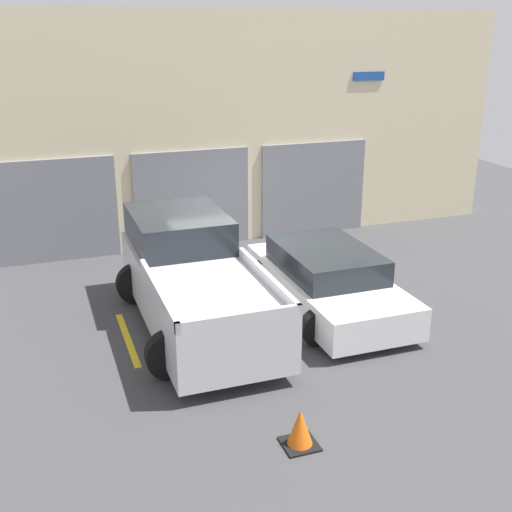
% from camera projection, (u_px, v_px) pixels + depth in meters
% --- Properties ---
extents(ground_plane, '(28.00, 28.00, 0.00)m').
position_uv_depth(ground_plane, '(237.00, 286.00, 13.85)').
color(ground_plane, '#3D3D3F').
extents(shophouse_building, '(16.72, 0.68, 5.70)m').
position_uv_depth(shophouse_building, '(195.00, 133.00, 15.82)').
color(shophouse_building, beige).
rests_on(shophouse_building, ground).
extents(pickup_truck, '(2.54, 5.08, 1.87)m').
position_uv_depth(pickup_truck, '(193.00, 279.00, 11.87)').
color(pickup_truck, silver).
rests_on(pickup_truck, ground).
extents(sedan_white, '(2.29, 4.29, 1.24)m').
position_uv_depth(sedan_white, '(327.00, 280.00, 12.58)').
color(sedan_white, white).
rests_on(sedan_white, ground).
extents(parking_stripe_far_left, '(0.12, 2.20, 0.01)m').
position_uv_depth(parking_stripe_far_left, '(128.00, 339.00, 11.51)').
color(parking_stripe_far_left, gold).
rests_on(parking_stripe_far_left, ground).
extents(parking_stripe_left, '(0.12, 2.20, 0.01)m').
position_uv_depth(parking_stripe_left, '(265.00, 318.00, 12.34)').
color(parking_stripe_left, gold).
rests_on(parking_stripe_left, ground).
extents(parking_stripe_centre, '(0.12, 2.20, 0.01)m').
position_uv_depth(parking_stripe_centre, '(384.00, 299.00, 13.17)').
color(parking_stripe_centre, gold).
rests_on(parking_stripe_centre, ground).
extents(traffic_cone, '(0.47, 0.47, 0.55)m').
position_uv_depth(traffic_cone, '(300.00, 429.00, 8.51)').
color(traffic_cone, black).
rests_on(traffic_cone, ground).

